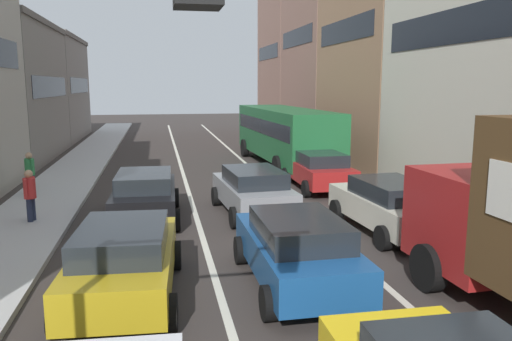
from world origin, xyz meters
TOP-DOWN VIEW (x-y plane):
  - sidewalk_left at (-6.70, 20.00)m, footprint 2.60×64.00m
  - lane_stripe_left at (-1.70, 20.00)m, footprint 0.16×60.00m
  - lane_stripe_right at (1.70, 20.00)m, footprint 0.16×60.00m
  - building_row_right at (9.90, 21.89)m, footprint 7.20×43.90m
  - sedan_centre_lane_second at (-0.09, 7.18)m, footprint 2.08×4.31m
  - wagon_left_lane_second at (-3.51, 7.19)m, footprint 2.29×4.41m
  - hatchback_centre_lane_third at (0.11, 13.04)m, footprint 2.30×4.41m
  - sedan_left_lane_third at (-3.24, 13.06)m, footprint 2.16×4.35m
  - sedan_right_lane_behind_truck at (3.47, 10.39)m, footprint 2.25×4.39m
  - wagon_right_lane_far at (3.40, 16.50)m, footprint 2.07×4.30m
  - bus_mid_queue_primary at (3.50, 22.35)m, footprint 3.14×10.60m
  - pedestrian_near_kerb at (-7.44, 17.11)m, footprint 0.38×0.44m
  - pedestrian_far_sidewalk at (-6.51, 13.02)m, footprint 0.34×0.53m

SIDE VIEW (x-z plane):
  - lane_stripe_left at x=-1.70m, z-range 0.00..0.01m
  - lane_stripe_right at x=1.70m, z-range 0.00..0.01m
  - sidewalk_left at x=-6.70m, z-range 0.00..0.14m
  - sedan_centre_lane_second at x=-0.09m, z-range 0.05..1.54m
  - wagon_left_lane_second at x=-3.51m, z-range 0.05..1.54m
  - hatchback_centre_lane_third at x=0.11m, z-range 0.05..1.54m
  - sedan_left_lane_third at x=-3.24m, z-range 0.05..1.54m
  - sedan_right_lane_behind_truck at x=3.47m, z-range 0.05..1.54m
  - wagon_right_lane_far at x=3.40m, z-range 0.05..1.54m
  - pedestrian_near_kerb at x=-7.44m, z-range 0.12..1.78m
  - pedestrian_far_sidewalk at x=-6.51m, z-range 0.12..1.78m
  - bus_mid_queue_primary at x=3.50m, z-range 0.31..3.21m
  - building_row_right at x=9.90m, z-range -0.65..13.43m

